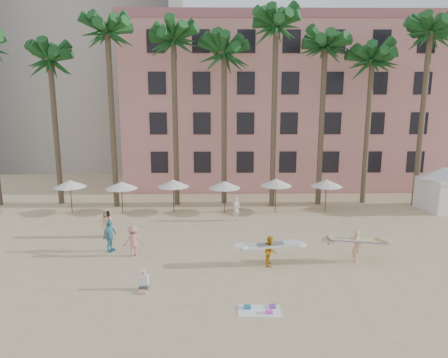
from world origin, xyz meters
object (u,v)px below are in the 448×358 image
at_px(cabana, 443,185).
at_px(carrier_yellow, 357,244).
at_px(carrier_white, 270,249).
at_px(pink_hotel, 297,107).

height_order(cabana, carrier_yellow, cabana).
xyz_separation_m(cabana, carrier_yellow, (-10.43, -10.49, -1.05)).
xyz_separation_m(cabana, carrier_white, (-15.22, -10.89, -1.18)).
bearing_deg(cabana, carrier_yellow, -134.85).
relative_size(cabana, carrier_white, 1.65).
relative_size(pink_hotel, carrier_yellow, 10.90).
bearing_deg(carrier_white, pink_hotel, 76.60).
bearing_deg(pink_hotel, cabana, -53.21).
height_order(cabana, carrier_white, cabana).
bearing_deg(carrier_yellow, pink_hotel, 87.88).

